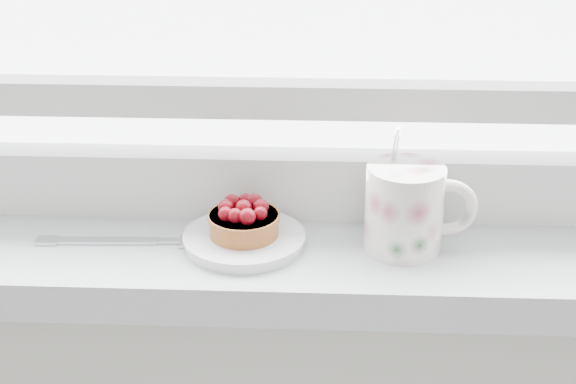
# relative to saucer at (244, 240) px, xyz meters

# --- Properties ---
(saucer) EXTENTS (0.12, 0.12, 0.01)m
(saucer) POSITION_rel_saucer_xyz_m (0.00, 0.00, 0.00)
(saucer) COLOR silver
(saucer) RESTS_ON windowsill
(raspberry_tart) EXTENTS (0.07, 0.07, 0.04)m
(raspberry_tart) POSITION_rel_saucer_xyz_m (-0.00, 0.00, 0.02)
(raspberry_tart) COLOR brown
(raspberry_tart) RESTS_ON saucer
(floral_mug) EXTENTS (0.11, 0.08, 0.13)m
(floral_mug) POSITION_rel_saucer_xyz_m (0.16, 0.00, 0.04)
(floral_mug) COLOR silver
(floral_mug) RESTS_ON windowsill
(fork) EXTENTS (0.22, 0.03, 0.00)m
(fork) POSITION_rel_saucer_xyz_m (-0.11, 0.00, -0.00)
(fork) COLOR silver
(fork) RESTS_ON windowsill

